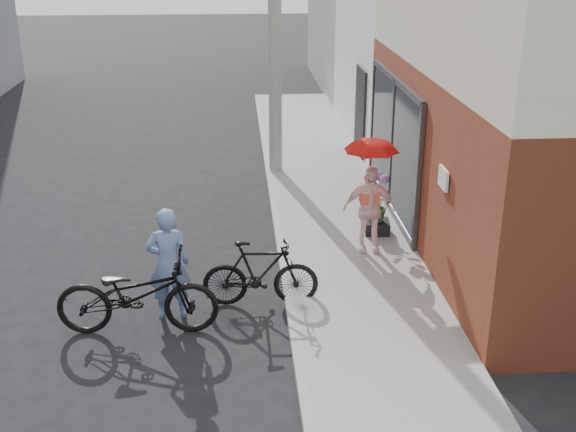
{
  "coord_description": "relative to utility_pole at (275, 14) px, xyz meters",
  "views": [
    {
      "loc": [
        0.24,
        -9.33,
        5.09
      ],
      "look_at": [
        0.98,
        0.72,
        1.1
      ],
      "focal_mm": 45.0,
      "sensor_mm": 36.0,
      "label": 1
    }
  ],
  "objects": [
    {
      "name": "kimono_woman",
      "position": [
        1.28,
        -4.44,
        -2.64
      ],
      "size": [
        0.86,
        0.36,
        1.47
      ],
      "primitive_type": "imported",
      "rotation": [
        0.0,
        0.0,
        0.0
      ],
      "color": "#FFD5D6",
      "rests_on": "sidewalk"
    },
    {
      "name": "bike_right",
      "position": [
        -0.57,
        -5.98,
        -3.0
      ],
      "size": [
        1.69,
        0.54,
        1.01
      ],
      "primitive_type": "imported",
      "rotation": [
        0.0,
        0.0,
        1.53
      ],
      "color": "black",
      "rests_on": "ground"
    },
    {
      "name": "sidewalk",
      "position": [
        1.0,
        -4.0,
        -3.44
      ],
      "size": [
        2.2,
        24.0,
        0.12
      ],
      "primitive_type": "cube",
      "color": "gray",
      "rests_on": "ground"
    },
    {
      "name": "bike_left",
      "position": [
        -2.24,
        -6.63,
        -2.93
      ],
      "size": [
        2.2,
        0.84,
        1.14
      ],
      "primitive_type": "imported",
      "rotation": [
        0.0,
        0.0,
        1.53
      ],
      "color": "black",
      "rests_on": "ground"
    },
    {
      "name": "curb",
      "position": [
        -0.16,
        -4.0,
        -3.44
      ],
      "size": [
        0.12,
        24.0,
        0.12
      ],
      "primitive_type": "cube",
      "color": "#9E9E99",
      "rests_on": "ground"
    },
    {
      "name": "parasol",
      "position": [
        1.28,
        -4.44,
        -1.54
      ],
      "size": [
        0.84,
        0.84,
        0.74
      ],
      "primitive_type": "imported",
      "color": "red",
      "rests_on": "kimono_woman"
    },
    {
      "name": "planter",
      "position": [
        1.57,
        -3.72,
        -3.27
      ],
      "size": [
        0.46,
        0.46,
        0.22
      ],
      "primitive_type": "cube",
      "rotation": [
        0.0,
        0.0,
        -0.09
      ],
      "color": "black",
      "rests_on": "sidewalk"
    },
    {
      "name": "ground",
      "position": [
        -1.1,
        -6.0,
        -3.5
      ],
      "size": [
        80.0,
        80.0,
        0.0
      ],
      "primitive_type": "plane",
      "color": "black",
      "rests_on": "ground"
    },
    {
      "name": "potted_plant",
      "position": [
        1.57,
        -3.72,
        -2.87
      ],
      "size": [
        0.51,
        0.44,
        0.57
      ],
      "primitive_type": "imported",
      "color": "#396629",
      "rests_on": "planter"
    },
    {
      "name": "utility_pole",
      "position": [
        0.0,
        0.0,
        0.0
      ],
      "size": [
        0.28,
        0.28,
        7.0
      ],
      "primitive_type": "cylinder",
      "color": "#9E9E99",
      "rests_on": "ground"
    },
    {
      "name": "officer",
      "position": [
        -1.84,
        -6.23,
        -2.68
      ],
      "size": [
        0.62,
        0.44,
        1.64
      ],
      "primitive_type": "imported",
      "rotation": [
        0.0,
        0.0,
        3.22
      ],
      "color": "#6881B9",
      "rests_on": "ground"
    }
  ]
}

